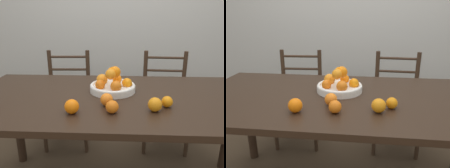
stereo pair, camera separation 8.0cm
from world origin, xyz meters
The scene contains 10 objects.
wall_back centered at (0.00, 1.47, 1.30)m, with size 8.00×0.06×2.60m.
dining_table centered at (0.00, 0.00, 0.68)m, with size 1.90×0.89×0.78m.
fruit_bowl centered at (-0.06, 0.08, 0.82)m, with size 0.29×0.29×0.16m.
orange_loose_0 centered at (0.25, -0.15, 0.81)m, with size 0.06×0.06×0.06m.
orange_loose_1 centered at (-0.08, -0.15, 0.81)m, with size 0.07×0.07×0.07m.
orange_loose_2 centered at (0.18, -0.21, 0.81)m, with size 0.07×0.07×0.07m.
orange_loose_3 centered at (-0.24, -0.26, 0.81)m, with size 0.07×0.07×0.07m.
orange_loose_4 centered at (-0.04, -0.24, 0.81)m, with size 0.07×0.07×0.07m.
chair_left centered at (-0.53, 0.73, 0.45)m, with size 0.44×0.42×0.91m.
chair_right centered at (0.42, 0.73, 0.45)m, with size 0.44×0.42×0.91m.
Camera 2 is at (0.09, -1.24, 1.26)m, focal length 35.00 mm.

